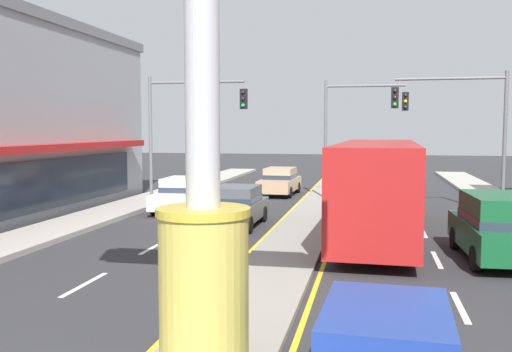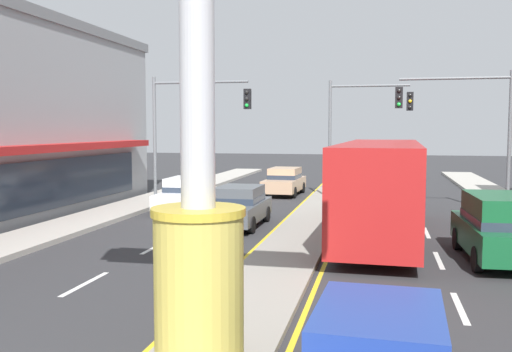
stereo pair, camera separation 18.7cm
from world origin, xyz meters
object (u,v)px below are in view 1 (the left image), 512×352
at_px(sedan_near_right_lane, 280,181).
at_px(sedan_kerb_right, 236,206).
at_px(traffic_light_left_side, 185,118).
at_px(traffic_light_median_far, 355,120).
at_px(bus_far_right_lane, 378,183).
at_px(suv_mid_left_lane, 498,227).
at_px(district_sign, 202,123).
at_px(sedan_far_left_oncoming, 182,194).
at_px(traffic_light_right_side, 462,117).

bearing_deg(sedan_near_right_lane, sedan_kerb_right, -90.01).
distance_m(traffic_light_left_side, sedan_kerb_right, 6.84).
bearing_deg(traffic_light_median_far, sedan_near_right_lane, 154.51).
height_order(traffic_light_left_side, sedan_near_right_lane, traffic_light_left_side).
height_order(traffic_light_median_far, bus_far_right_lane, traffic_light_median_far).
xyz_separation_m(traffic_light_left_side, traffic_light_median_far, (7.78, 3.88, -0.05)).
xyz_separation_m(bus_far_right_lane, suv_mid_left_lane, (3.30, -2.98, -0.88)).
relative_size(district_sign, suv_mid_left_lane, 1.74).
distance_m(sedan_near_right_lane, sedan_far_left_oncoming, 7.94).
height_order(suv_mid_left_lane, sedan_far_left_oncoming, suv_mid_left_lane).
bearing_deg(traffic_light_left_side, sedan_near_right_lane, 58.60).
relative_size(traffic_light_median_far, sedan_kerb_right, 1.44).
bearing_deg(district_sign, traffic_light_median_far, 85.88).
bearing_deg(traffic_light_right_side, suv_mid_left_lane, -91.77).
bearing_deg(bus_far_right_lane, district_sign, -102.55).
bearing_deg(district_sign, bus_far_right_lane, 77.45).
distance_m(district_sign, bus_far_right_lane, 12.32).
relative_size(sedan_near_right_lane, suv_mid_left_lane, 0.93).
height_order(district_sign, suv_mid_left_lane, district_sign).
bearing_deg(sedan_far_left_oncoming, traffic_light_left_side, 101.99).
relative_size(traffic_light_left_side, traffic_light_right_side, 1.00).
bearing_deg(suv_mid_left_lane, sedan_kerb_right, 154.49).
bearing_deg(sedan_near_right_lane, traffic_light_left_side, -121.40).
xyz_separation_m(traffic_light_right_side, traffic_light_median_far, (-4.68, 3.57, -0.05)).
bearing_deg(bus_far_right_lane, traffic_light_median_far, 96.42).
xyz_separation_m(sedan_near_right_lane, sedan_far_left_oncoming, (-3.30, -7.22, 0.00)).
xyz_separation_m(district_sign, traffic_light_right_side, (6.23, 18.00, 0.42)).
relative_size(traffic_light_median_far, bus_far_right_lane, 0.55).
distance_m(bus_far_right_lane, sedan_kerb_right, 5.51).
distance_m(sedan_far_left_oncoming, sedan_kerb_right, 4.71).
bearing_deg(sedan_kerb_right, traffic_light_right_side, 29.40).
xyz_separation_m(suv_mid_left_lane, sedan_far_left_oncoming, (-11.89, 7.45, -0.20)).
distance_m(district_sign, traffic_light_left_side, 18.76).
height_order(traffic_light_right_side, bus_far_right_lane, traffic_light_right_side).
xyz_separation_m(suv_mid_left_lane, sedan_kerb_right, (-8.59, 4.10, -0.20)).
bearing_deg(sedan_far_left_oncoming, district_sign, -70.02).
bearing_deg(sedan_kerb_right, traffic_light_left_side, 127.40).
height_order(sedan_far_left_oncoming, sedan_kerb_right, same).
bearing_deg(suv_mid_left_lane, traffic_light_right_side, 88.23).
xyz_separation_m(traffic_light_left_side, sedan_kerb_right, (3.59, -4.69, -3.46)).
bearing_deg(suv_mid_left_lane, traffic_light_left_side, 144.17).
xyz_separation_m(traffic_light_right_side, sedan_far_left_oncoming, (-12.17, -1.65, -3.46)).
relative_size(bus_far_right_lane, sedan_kerb_right, 2.62).
relative_size(traffic_light_left_side, sedan_near_right_lane, 1.42).
bearing_deg(traffic_light_right_side, sedan_far_left_oncoming, -172.30).
bearing_deg(sedan_far_left_oncoming, suv_mid_left_lane, -32.07).
xyz_separation_m(bus_far_right_lane, sedan_far_left_oncoming, (-8.59, 4.48, -1.08)).
distance_m(suv_mid_left_lane, sedan_kerb_right, 9.52).
relative_size(district_sign, sedan_near_right_lane, 1.86).
distance_m(traffic_light_right_side, bus_far_right_lane, 7.48).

